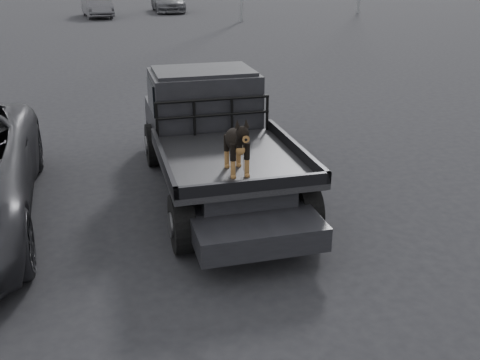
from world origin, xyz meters
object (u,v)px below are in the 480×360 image
object	(u,v)px
distant_car_a	(97,5)
distant_car_b	(168,1)
dog	(236,145)
flatbed_ute	(217,165)

from	to	relation	value
distant_car_a	distant_car_b	distance (m)	5.41
dog	distant_car_a	xyz separation A→B (m)	(-1.34, 30.26, -0.58)
dog	distant_car_b	size ratio (longest dim) A/B	0.15
distant_car_a	distant_car_b	xyz separation A→B (m)	(4.82, 2.46, -0.00)
flatbed_ute	dog	xyz separation A→B (m)	(-0.06, -1.47, 0.83)
distant_car_a	dog	bearing A→B (deg)	-94.36
distant_car_b	distant_car_a	bearing A→B (deg)	-152.24
distant_car_a	distant_car_b	world-z (taller)	same
distant_car_b	dog	bearing A→B (deg)	-95.35
flatbed_ute	distant_car_b	bearing A→B (deg)	83.76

